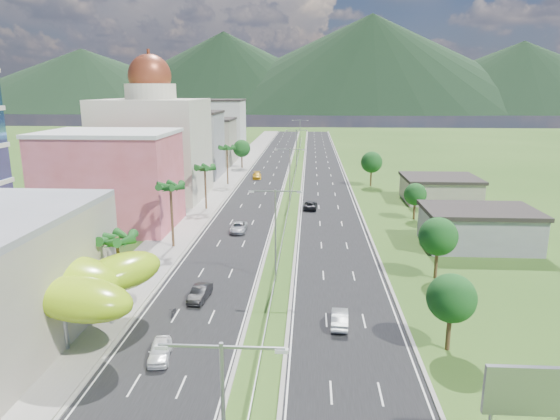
# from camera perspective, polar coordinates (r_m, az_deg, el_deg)

# --- Properties ---
(ground) EXTENTS (500.00, 500.00, 0.00)m
(ground) POSITION_cam_1_polar(r_m,az_deg,el_deg) (50.31, -1.31, -12.30)
(ground) COLOR #2D5119
(ground) RESTS_ON ground
(road_left) EXTENTS (11.00, 260.00, 0.04)m
(road_left) POSITION_cam_1_polar(r_m,az_deg,el_deg) (137.30, -1.32, 4.47)
(road_left) COLOR black
(road_left) RESTS_ON ground
(road_right) EXTENTS (11.00, 260.00, 0.04)m
(road_right) POSITION_cam_1_polar(r_m,az_deg,el_deg) (136.88, 4.97, 4.39)
(road_right) COLOR black
(road_right) RESTS_ON ground
(sidewalk_left) EXTENTS (7.00, 260.00, 0.12)m
(sidewalk_left) POSITION_cam_1_polar(r_m,az_deg,el_deg) (138.41, -5.26, 4.51)
(sidewalk_left) COLOR gray
(sidewalk_left) RESTS_ON ground
(median_guardrail) EXTENTS (0.10, 216.06, 0.76)m
(median_guardrail) POSITION_cam_1_polar(r_m,az_deg,el_deg) (119.05, 1.56, 3.33)
(median_guardrail) COLOR gray
(median_guardrail) RESTS_ON ground
(streetlight_median_b) EXTENTS (6.04, 0.25, 11.00)m
(streetlight_median_b) POSITION_cam_1_polar(r_m,az_deg,el_deg) (57.27, -0.52, -1.80)
(streetlight_median_b) COLOR gray
(streetlight_median_b) RESTS_ON ground
(streetlight_median_c) EXTENTS (6.04, 0.25, 11.00)m
(streetlight_median_c) POSITION_cam_1_polar(r_m,az_deg,el_deg) (96.35, 1.14, 4.56)
(streetlight_median_c) COLOR gray
(streetlight_median_c) RESTS_ON ground
(streetlight_median_d) EXTENTS (6.04, 0.25, 11.00)m
(streetlight_median_d) POSITION_cam_1_polar(r_m,az_deg,el_deg) (140.93, 1.90, 7.47)
(streetlight_median_d) COLOR gray
(streetlight_median_d) RESTS_ON ground
(streetlight_median_e) EXTENTS (6.04, 0.25, 11.00)m
(streetlight_median_e) POSITION_cam_1_polar(r_m,az_deg,el_deg) (185.72, 2.30, 8.97)
(streetlight_median_e) COLOR gray
(streetlight_median_e) RESTS_ON ground
(lime_canopy) EXTENTS (18.00, 15.00, 7.40)m
(lime_canopy) POSITION_cam_1_polar(r_m,az_deg,el_deg) (50.45, -25.24, -7.44)
(lime_canopy) COLOR #95C513
(lime_canopy) RESTS_ON ground
(pink_shophouse) EXTENTS (20.00, 15.00, 15.00)m
(pink_shophouse) POSITION_cam_1_polar(r_m,az_deg,el_deg) (84.64, -18.73, 3.07)
(pink_shophouse) COLOR #C65154
(pink_shophouse) RESTS_ON ground
(domed_building) EXTENTS (20.00, 20.00, 28.70)m
(domed_building) POSITION_cam_1_polar(r_m,az_deg,el_deg) (105.54, -14.24, 7.47)
(domed_building) COLOR beige
(domed_building) RESTS_ON ground
(midrise_grey) EXTENTS (16.00, 15.00, 16.00)m
(midrise_grey) POSITION_cam_1_polar(r_m,az_deg,el_deg) (129.56, -10.41, 7.26)
(midrise_grey) COLOR gray
(midrise_grey) RESTS_ON ground
(midrise_beige) EXTENTS (16.00, 15.00, 13.00)m
(midrise_beige) POSITION_cam_1_polar(r_m,az_deg,el_deg) (151.05, -8.41, 7.65)
(midrise_beige) COLOR gray
(midrise_beige) RESTS_ON ground
(midrise_white) EXTENTS (16.00, 15.00, 18.00)m
(midrise_white) POSITION_cam_1_polar(r_m,az_deg,el_deg) (173.32, -6.88, 9.29)
(midrise_white) COLOR silver
(midrise_white) RESTS_ON ground
(billboard) EXTENTS (5.20, 0.35, 6.20)m
(billboard) POSITION_cam_1_polar(r_m,az_deg,el_deg) (34.86, 26.47, -18.27)
(billboard) COLOR gray
(billboard) RESTS_ON ground
(shed_near) EXTENTS (15.00, 10.00, 5.00)m
(shed_near) POSITION_cam_1_polar(r_m,az_deg,el_deg) (76.63, 21.72, -2.08)
(shed_near) COLOR gray
(shed_near) RESTS_ON ground
(shed_far) EXTENTS (14.00, 12.00, 4.40)m
(shed_far) POSITION_cam_1_polar(r_m,az_deg,el_deg) (105.29, 17.79, 2.18)
(shed_far) COLOR gray
(shed_far) RESTS_ON ground
(palm_tree_b) EXTENTS (3.60, 3.60, 8.10)m
(palm_tree_b) POSITION_cam_1_polar(r_m,az_deg,el_deg) (53.04, -18.13, -3.42)
(palm_tree_b) COLOR #47301C
(palm_tree_b) RESTS_ON ground
(palm_tree_c) EXTENTS (3.60, 3.60, 9.60)m
(palm_tree_c) POSITION_cam_1_polar(r_m,az_deg,el_deg) (71.09, -12.41, 2.39)
(palm_tree_c) COLOR #47301C
(palm_tree_c) RESTS_ON ground
(palm_tree_d) EXTENTS (3.60, 3.60, 8.60)m
(palm_tree_d) POSITION_cam_1_polar(r_m,az_deg,el_deg) (93.24, -8.58, 4.60)
(palm_tree_d) COLOR #47301C
(palm_tree_d) RESTS_ON ground
(palm_tree_e) EXTENTS (3.60, 3.60, 9.40)m
(palm_tree_e) POSITION_cam_1_polar(r_m,az_deg,el_deg) (117.47, -6.08, 6.91)
(palm_tree_e) COLOR #47301C
(palm_tree_e) RESTS_ON ground
(leafy_tree_lfar) EXTENTS (4.90, 4.90, 8.05)m
(leafy_tree_lfar) POSITION_cam_1_polar(r_m,az_deg,el_deg) (142.34, -4.40, 7.02)
(leafy_tree_lfar) COLOR #47301C
(leafy_tree_lfar) RESTS_ON ground
(leafy_tree_ra) EXTENTS (4.20, 4.20, 6.90)m
(leafy_tree_ra) POSITION_cam_1_polar(r_m,az_deg,el_deg) (45.28, 19.01, -9.53)
(leafy_tree_ra) COLOR #47301C
(leafy_tree_ra) RESTS_ON ground
(leafy_tree_rb) EXTENTS (4.55, 4.55, 7.47)m
(leafy_tree_rb) POSITION_cam_1_polar(r_m,az_deg,el_deg) (61.39, 17.63, -2.92)
(leafy_tree_rb) COLOR #47301C
(leafy_tree_rb) RESTS_ON ground
(leafy_tree_rc) EXTENTS (3.85, 3.85, 6.33)m
(leafy_tree_rc) POSITION_cam_1_polar(r_m,az_deg,el_deg) (88.74, 15.20, 1.73)
(leafy_tree_rc) COLOR #47301C
(leafy_tree_rc) RESTS_ON ground
(leafy_tree_rd) EXTENTS (4.90, 4.90, 8.05)m
(leafy_tree_rd) POSITION_cam_1_polar(r_m,az_deg,el_deg) (117.08, 10.42, 5.39)
(leafy_tree_rd) COLOR #47301C
(leafy_tree_rd) RESTS_ON ground
(mountain_ridge) EXTENTS (860.00, 140.00, 90.00)m
(mountain_ridge) POSITION_cam_1_polar(r_m,az_deg,el_deg) (498.71, 10.12, 10.97)
(mountain_ridge) COLOR black
(mountain_ridge) RESTS_ON ground
(car_white_near_left) EXTENTS (2.36, 4.48, 1.45)m
(car_white_near_left) POSITION_cam_1_polar(r_m,az_deg,el_deg) (44.42, -13.57, -15.35)
(car_white_near_left) COLOR white
(car_white_near_left) RESTS_ON road_left
(car_dark_left) EXTENTS (2.04, 4.71, 1.51)m
(car_dark_left) POSITION_cam_1_polar(r_m,az_deg,el_deg) (54.76, -9.14, -9.33)
(car_dark_left) COLOR black
(car_dark_left) RESTS_ON road_left
(car_silver_mid_left) EXTENTS (2.50, 5.28, 1.46)m
(car_silver_mid_left) POSITION_cam_1_polar(r_m,az_deg,el_deg) (79.03, -4.76, -1.97)
(car_silver_mid_left) COLOR #A3A5AB
(car_silver_mid_left) RESTS_ON road_left
(car_yellow_far_left) EXTENTS (2.66, 5.46, 1.53)m
(car_yellow_far_left) POSITION_cam_1_polar(r_m,az_deg,el_deg) (125.73, -2.66, 3.96)
(car_yellow_far_left) COLOR gold
(car_yellow_far_left) RESTS_ON road_left
(car_silver_right) EXTENTS (1.86, 4.61, 1.49)m
(car_silver_right) POSITION_cam_1_polar(r_m,az_deg,el_deg) (48.93, 6.84, -12.17)
(car_silver_right) COLOR #B6BABE
(car_silver_right) RESTS_ON road_right
(car_dark_far_right) EXTENTS (2.73, 5.33, 1.44)m
(car_dark_far_right) POSITION_cam_1_polar(r_m,az_deg,el_deg) (93.83, 3.50, 0.56)
(car_dark_far_right) COLOR black
(car_dark_far_right) RESTS_ON road_right
(motorcycle) EXTENTS (0.54, 1.71, 1.09)m
(motorcycle) POSITION_cam_1_polar(r_m,az_deg,el_deg) (51.70, -12.10, -11.16)
(motorcycle) COLOR black
(motorcycle) RESTS_ON road_left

